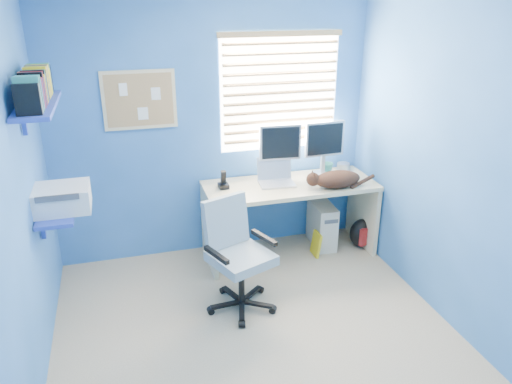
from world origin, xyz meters
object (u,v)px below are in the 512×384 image
object	(u,v)px
laptop	(277,173)
cat	(337,179)
desk	(289,219)
tower_pc	(322,224)
office_chair	(238,269)

from	to	relation	value
laptop	cat	bearing A→B (deg)	-18.17
desk	laptop	distance (m)	0.50
cat	desk	bearing A→B (deg)	160.06
laptop	tower_pc	bearing A→B (deg)	11.90
laptop	office_chair	bearing A→B (deg)	-121.95
desk	office_chair	xyz separation A→B (m)	(-0.70, -0.73, -0.03)
cat	office_chair	xyz separation A→B (m)	(-1.09, -0.53, -0.48)
office_chair	laptop	bearing A→B (deg)	52.74
office_chair	tower_pc	bearing A→B (deg)	36.78
office_chair	cat	bearing A→B (deg)	25.81
laptop	cat	size ratio (longest dim) A/B	0.74
desk	cat	bearing A→B (deg)	-27.06
laptop	cat	distance (m)	0.57
cat	laptop	bearing A→B (deg)	163.64
tower_pc	office_chair	world-z (taller)	office_chair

